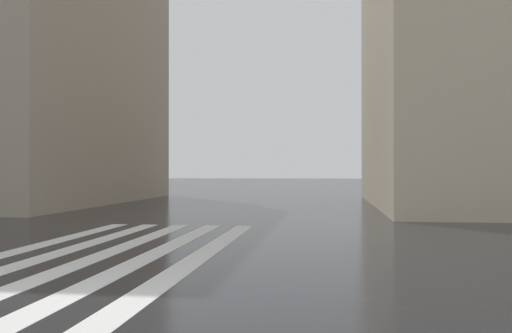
{
  "coord_description": "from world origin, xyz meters",
  "views": [
    {
      "loc": [
        -6.91,
        -3.2,
        1.72
      ],
      "look_at": [
        6.98,
        -1.47,
        1.81
      ],
      "focal_mm": 40.04,
      "sensor_mm": 36.0,
      "label": 1
    }
  ],
  "objects": [
    {
      "name": "zebra_crossing",
      "position": [
        4.0,
        1.32,
        0.0
      ],
      "size": [
        13.0,
        4.5,
        0.01
      ],
      "color": "silver",
      "rests_on": "ground_plane"
    },
    {
      "name": "ground_plane",
      "position": [
        0.0,
        0.0,
        0.0
      ],
      "size": [
        220.0,
        220.0,
        0.0
      ],
      "primitive_type": "plane",
      "color": "black"
    }
  ]
}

